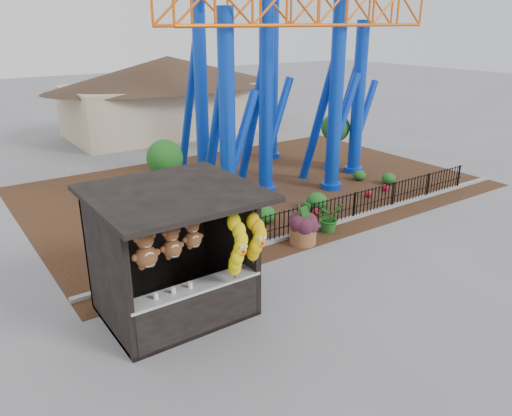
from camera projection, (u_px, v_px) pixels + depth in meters
ground at (304, 295)px, 12.68m from camera, size 120.00×120.00×0.00m
mulch_bed at (254, 187)px, 20.97m from camera, size 18.00×12.00×0.02m
curb at (337, 222)px, 17.11m from camera, size 18.00×0.18×0.12m
prize_booth at (178, 258)px, 11.26m from camera, size 3.50×3.40×3.12m
picket_fence at (357, 205)px, 17.44m from camera, size 12.20×0.06×1.00m
roller_coaster at (274, 24)px, 19.48m from camera, size 11.00×6.37×10.82m
terracotta_planter at (303, 235)px, 15.52m from camera, size 1.09×1.09×0.58m
planter_foliage at (304, 217)px, 15.31m from camera, size 0.70×0.70×0.64m
potted_plant at (329, 217)px, 16.36m from camera, size 0.98×0.87×1.00m
landscaping at (303, 196)px, 19.04m from camera, size 7.71×3.94×0.62m
pavilion at (169, 82)px, 30.19m from camera, size 15.00×15.00×4.80m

